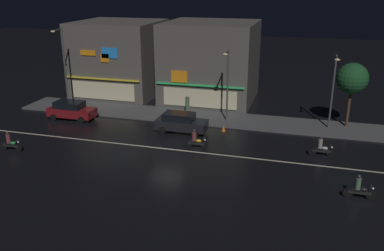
# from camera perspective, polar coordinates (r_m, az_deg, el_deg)

# --- Properties ---
(ground_plane) EXTENTS (140.00, 140.00, 0.00)m
(ground_plane) POSITION_cam_1_polar(r_m,az_deg,el_deg) (31.72, -3.64, -3.23)
(ground_plane) COLOR black
(lane_divider_stripe) EXTENTS (32.93, 0.16, 0.01)m
(lane_divider_stripe) POSITION_cam_1_polar(r_m,az_deg,el_deg) (31.72, -3.64, -3.22)
(lane_divider_stripe) COLOR beige
(lane_divider_stripe) RESTS_ON ground
(sidewalk_far) EXTENTS (34.66, 4.21, 0.14)m
(sidewalk_far) POSITION_cam_1_polar(r_m,az_deg,el_deg) (38.84, 0.24, 1.22)
(sidewalk_far) COLOR #4C4C4F
(sidewalk_far) RESTS_ON ground
(storefront_left_block) EXTENTS (8.80, 8.89, 8.01)m
(storefront_left_block) POSITION_cam_1_polar(r_m,az_deg,el_deg) (47.38, -9.95, 9.16)
(storefront_left_block) COLOR #56514C
(storefront_left_block) RESTS_ON ground
(storefront_center_block) EXTENTS (9.22, 9.20, 8.19)m
(storefront_center_block) POSITION_cam_1_polar(r_m,az_deg,el_deg) (44.08, 2.59, 8.79)
(storefront_center_block) COLOR #56514C
(storefront_center_block) RESTS_ON ground
(streetlamp_west) EXTENTS (0.44, 1.64, 7.75)m
(streetlamp_west) POSITION_cam_1_polar(r_m,az_deg,el_deg) (42.68, -17.33, 8.38)
(streetlamp_west) COLOR #47494C
(streetlamp_west) RESTS_ON sidewalk_far
(streetlamp_mid) EXTENTS (0.44, 1.64, 6.42)m
(streetlamp_mid) POSITION_cam_1_polar(r_m,az_deg,el_deg) (36.46, 4.87, 6.31)
(streetlamp_mid) COLOR #47494C
(streetlamp_mid) RESTS_ON sidewalk_far
(streetlamp_east) EXTENTS (0.44, 1.64, 6.31)m
(streetlamp_east) POSITION_cam_1_polar(r_m,az_deg,el_deg) (36.44, 18.92, 5.23)
(streetlamp_east) COLOR #47494C
(streetlamp_east) RESTS_ON sidewalk_far
(pedestrian_on_sidewalk) EXTENTS (0.39, 0.39, 1.83)m
(pedestrian_on_sidewalk) POSITION_cam_1_polar(r_m,az_deg,el_deg) (39.28, -0.64, 2.82)
(pedestrian_on_sidewalk) COLOR #4C664C
(pedestrian_on_sidewalk) RESTS_ON sidewalk_far
(street_tree) EXTENTS (2.65, 2.65, 5.58)m
(street_tree) POSITION_cam_1_polar(r_m,az_deg,el_deg) (37.45, 21.24, 6.03)
(street_tree) COLOR #473323
(street_tree) RESTS_ON sidewalk_far
(parked_car_near_kerb) EXTENTS (4.30, 1.98, 1.67)m
(parked_car_near_kerb) POSITION_cam_1_polar(r_m,az_deg,el_deg) (34.85, -1.56, 0.44)
(parked_car_near_kerb) COLOR black
(parked_car_near_kerb) RESTS_ON ground
(parked_car_trailing) EXTENTS (4.30, 1.98, 1.67)m
(parked_car_trailing) POSITION_cam_1_polar(r_m,az_deg,el_deg) (39.79, -16.31, 2.07)
(parked_car_trailing) COLOR maroon
(parked_car_trailing) RESTS_ON ground
(motorcycle_lead) EXTENTS (1.90, 0.60, 1.52)m
(motorcycle_lead) POSITION_cam_1_polar(r_m,az_deg,el_deg) (34.04, -23.82, -2.17)
(motorcycle_lead) COLOR black
(motorcycle_lead) RESTS_ON ground
(motorcycle_following) EXTENTS (1.90, 0.60, 1.52)m
(motorcycle_following) POSITION_cam_1_polar(r_m,az_deg,el_deg) (31.65, 17.40, -2.95)
(motorcycle_following) COLOR black
(motorcycle_following) RESTS_ON ground
(motorcycle_opposite_lane) EXTENTS (1.90, 0.60, 1.52)m
(motorcycle_opposite_lane) POSITION_cam_1_polar(r_m,az_deg,el_deg) (26.41, 22.06, -8.08)
(motorcycle_opposite_lane) COLOR black
(motorcycle_opposite_lane) RESTS_ON ground
(motorcycle_trailing_far) EXTENTS (1.90, 0.60, 1.52)m
(motorcycle_trailing_far) POSITION_cam_1_polar(r_m,az_deg,el_deg) (31.57, 0.48, -2.06)
(motorcycle_trailing_far) COLOR black
(motorcycle_trailing_far) RESTS_ON ground
(traffic_cone) EXTENTS (0.36, 0.36, 0.55)m
(traffic_cone) POSITION_cam_1_polar(r_m,az_deg,el_deg) (35.30, 4.38, -0.38)
(traffic_cone) COLOR orange
(traffic_cone) RESTS_ON ground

